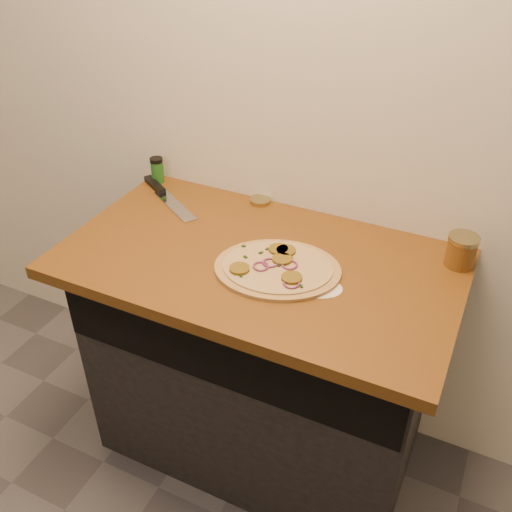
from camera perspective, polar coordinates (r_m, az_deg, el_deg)
The scene contains 8 objects.
cabinet at distance 2.05m, azimuth 0.66°, elevation -10.46°, with size 1.10×0.60×0.86m, color black.
countertop at distance 1.74m, azimuth 0.33°, elevation -0.57°, with size 1.20×0.70×0.04m, color brown.
pizza at distance 1.66m, azimuth 2.14°, elevation -1.19°, with size 0.45×0.45×0.02m.
chefs_knife at distance 2.07m, azimuth -9.18°, elevation 6.10°, with size 0.32×0.22×0.02m.
mason_jar_lid at distance 2.00m, azimuth 0.42°, elevation 5.55°, with size 0.07×0.07×0.02m, color #9E925B.
salsa_jar at distance 1.77m, azimuth 19.84°, elevation 0.50°, with size 0.09×0.09×0.10m.
spice_shaker at distance 2.16m, azimuth -9.85°, elevation 8.48°, with size 0.05×0.05×0.09m.
flour_spill at distance 1.61m, azimuth 6.10°, elevation -3.12°, with size 0.14×0.14×0.00m, color silver.
Camera 1 is at (0.60, 0.14, 1.88)m, focal length 40.00 mm.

